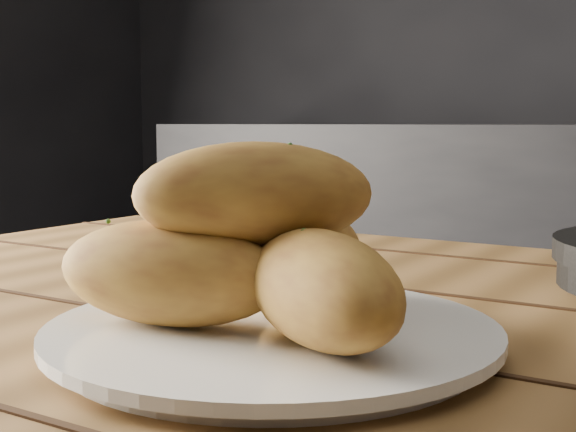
# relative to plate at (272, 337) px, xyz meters

# --- Properties ---
(plate) EXTENTS (0.31, 0.31, 0.02)m
(plate) POSITION_rel_plate_xyz_m (0.00, 0.00, 0.00)
(plate) COLOR white
(plate) RESTS_ON table
(bread_rolls) EXTENTS (0.29, 0.25, 0.12)m
(bread_rolls) POSITION_rel_plate_xyz_m (-0.01, -0.00, 0.06)
(bread_rolls) COLOR #B88A33
(bread_rolls) RESTS_ON plate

